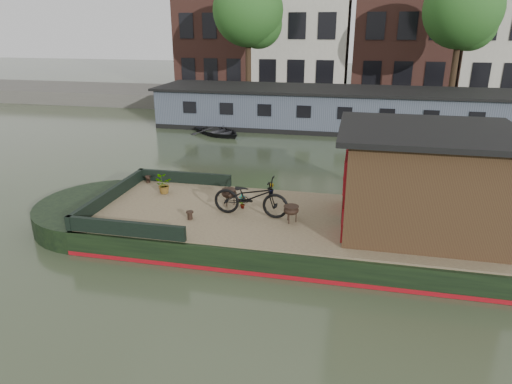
% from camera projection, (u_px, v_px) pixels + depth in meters
% --- Properties ---
extents(ground, '(120.00, 120.00, 0.00)m').
position_uv_depth(ground, '(324.00, 243.00, 11.67)').
color(ground, '#293723').
rests_on(ground, ground).
extents(houseboat_hull, '(14.01, 4.02, 0.60)m').
position_uv_depth(houseboat_hull, '(273.00, 228.00, 11.85)').
color(houseboat_hull, black).
rests_on(houseboat_hull, ground).
extents(houseboat_deck, '(11.80, 3.80, 0.05)m').
position_uv_depth(houseboat_deck, '(326.00, 220.00, 11.46)').
color(houseboat_deck, olive).
rests_on(houseboat_deck, houseboat_hull).
extents(bow_bulwark, '(3.00, 4.00, 0.35)m').
position_uv_depth(bow_bulwark, '(139.00, 198.00, 12.42)').
color(bow_bulwark, black).
rests_on(bow_bulwark, houseboat_deck).
extents(cabin, '(4.00, 3.50, 2.42)m').
position_uv_depth(cabin, '(423.00, 179.00, 10.58)').
color(cabin, '#321E13').
rests_on(cabin, houseboat_deck).
extents(bicycle, '(1.98, 0.77, 1.02)m').
position_uv_depth(bicycle, '(251.00, 197.00, 11.53)').
color(bicycle, black).
rests_on(bicycle, houseboat_deck).
extents(potted_plant_a, '(0.24, 0.24, 0.38)m').
position_uv_depth(potted_plant_a, '(242.00, 202.00, 12.08)').
color(potted_plant_a, brown).
rests_on(potted_plant_a, houseboat_deck).
extents(potted_plant_b, '(0.21, 0.22, 0.32)m').
position_uv_depth(potted_plant_b, '(271.00, 189.00, 13.13)').
color(potted_plant_b, brown).
rests_on(potted_plant_b, houseboat_deck).
extents(potted_plant_c, '(0.52, 0.47, 0.53)m').
position_uv_depth(potted_plant_c, '(163.00, 185.00, 13.14)').
color(potted_plant_c, maroon).
rests_on(potted_plant_c, houseboat_deck).
extents(brazier_front, '(0.46, 0.46, 0.43)m').
position_uv_depth(brazier_front, '(291.00, 214.00, 11.23)').
color(brazier_front, black).
rests_on(brazier_front, houseboat_deck).
extents(brazier_rear, '(0.42, 0.42, 0.45)m').
position_uv_depth(brazier_rear, '(229.00, 197.00, 12.32)').
color(brazier_rear, black).
rests_on(brazier_rear, houseboat_deck).
extents(bollard_port, '(0.18, 0.18, 0.21)m').
position_uv_depth(bollard_port, '(148.00, 179.00, 14.11)').
color(bollard_port, black).
rests_on(bollard_port, houseboat_deck).
extents(bollard_stbd, '(0.19, 0.19, 0.21)m').
position_uv_depth(bollard_stbd, '(190.00, 215.00, 11.43)').
color(bollard_stbd, black).
rests_on(bollard_stbd, houseboat_deck).
extents(dinghy, '(3.57, 3.34, 0.60)m').
position_uv_depth(dinghy, '(218.00, 129.00, 23.08)').
color(dinghy, black).
rests_on(dinghy, ground).
extents(far_houseboat, '(20.40, 4.40, 2.11)m').
position_uv_depth(far_houseboat, '(346.00, 111.00, 24.17)').
color(far_houseboat, '#464D5D').
rests_on(far_houseboat, ground).
extents(quay, '(60.00, 6.00, 0.90)m').
position_uv_depth(quay, '(349.00, 102.00, 30.31)').
color(quay, '#47443F').
rests_on(quay, ground).
extents(tree_left, '(4.40, 4.40, 7.40)m').
position_uv_depth(tree_left, '(251.00, 14.00, 28.42)').
color(tree_left, '#332316').
rests_on(tree_left, quay).
extents(tree_right, '(4.40, 4.40, 7.40)m').
position_uv_depth(tree_right, '(465.00, 13.00, 25.89)').
color(tree_right, '#332316').
rests_on(tree_right, quay).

